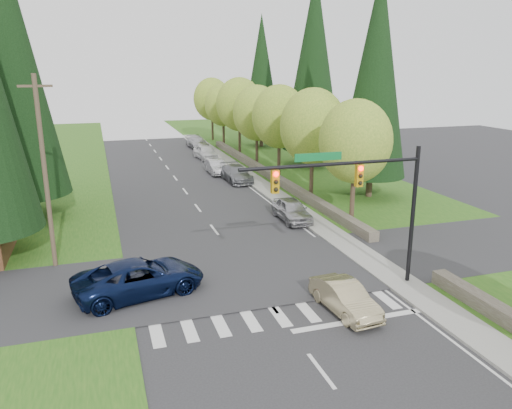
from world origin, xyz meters
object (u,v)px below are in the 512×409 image
parked_car_c (216,167)px  parked_car_e (197,143)px  sedan_champagne (345,298)px  parked_car_a (292,210)px  parked_car_d (205,152)px  suv_navy (140,278)px  parked_car_b (237,174)px

parked_car_c → parked_car_e: (1.40, 16.55, 0.05)m
sedan_champagne → parked_car_a: (2.78, 13.19, 0.09)m
parked_car_e → parked_car_a: bearing=-93.4°
parked_car_d → suv_navy: bearing=-112.1°
sedan_champagne → parked_car_c: parked_car_c is taller
suv_navy → parked_car_b: suv_navy is taller
suv_navy → parked_car_a: (11.08, 8.73, -0.08)m
sedan_champagne → parked_car_b: size_ratio=0.79×
parked_car_d → parked_car_e: bearing=80.3°
suv_navy → parked_car_c: suv_navy is taller
parked_car_b → parked_car_e: 20.53m
parked_car_c → parked_car_d: bearing=84.5°
parked_car_d → parked_car_c: bearing=-100.0°
suv_navy → parked_car_e: 43.54m
parked_car_a → parked_car_b: (-0.38, 12.85, -0.02)m
parked_car_e → suv_navy: bearing=-108.2°
parked_car_a → parked_car_e: size_ratio=0.86×
suv_navy → parked_car_e: (11.08, 42.11, -0.09)m
parked_car_a → parked_car_d: parked_car_d is taller
parked_car_a → parked_car_e: 33.38m
parked_car_d → parked_car_a: bearing=-93.5°
suv_navy → parked_car_a: 14.11m
suv_navy → parked_car_b: (10.69, 21.58, -0.10)m
suv_navy → parked_car_b: bearing=-40.0°
parked_car_b → parked_car_d: bearing=89.6°
sedan_champagne → parked_car_c: size_ratio=0.95×
sedan_champagne → parked_car_d: size_ratio=0.85×
parked_car_a → sedan_champagne: bearing=-101.1°
sedan_champagne → parked_car_a: size_ratio=0.91×
sedan_champagne → parked_car_c: bearing=82.3°
parked_car_c → parked_car_e: parked_car_e is taller
parked_car_c → parked_car_e: bearing=84.7°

